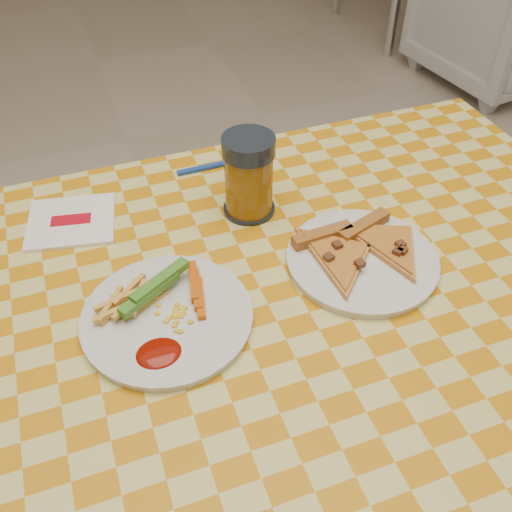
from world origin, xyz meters
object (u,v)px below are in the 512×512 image
object	(u,v)px
plate_left	(167,319)
bg_chair	(509,11)
plate_right	(362,261)
table	(267,336)
drink_glass	(249,177)

from	to	relation	value
plate_left	bg_chair	world-z (taller)	plate_left
plate_left	plate_right	distance (m)	0.32
table	plate_left	bearing A→B (deg)	172.85
bg_chair	plate_right	bearing A→B (deg)	-143.88
plate_left	plate_right	xyz separation A→B (m)	(0.32, 0.01, 0.00)
table	plate_left	world-z (taller)	plate_left
drink_glass	plate_left	bearing A→B (deg)	-134.16
drink_glass	bg_chair	xyz separation A→B (m)	(1.87, 1.50, -0.47)
plate_left	drink_glass	distance (m)	0.29
plate_right	drink_glass	world-z (taller)	drink_glass
plate_right	bg_chair	distance (m)	2.47
plate_left	bg_chair	bearing A→B (deg)	39.42
drink_glass	bg_chair	bearing A→B (deg)	38.67
table	drink_glass	bearing A→B (deg)	77.70
table	plate_left	size ratio (longest dim) A/B	5.30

